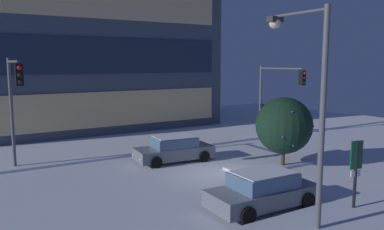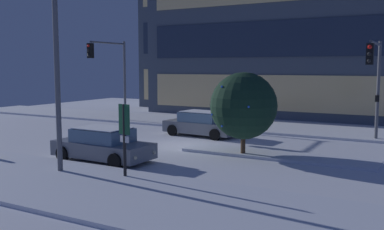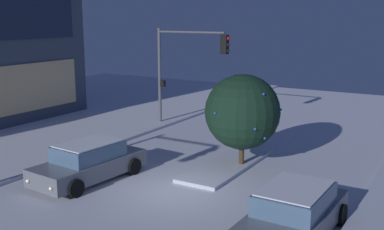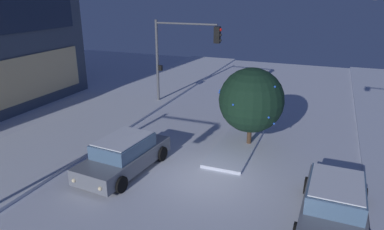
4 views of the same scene
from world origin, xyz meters
TOP-DOWN VIEW (x-y plane):
  - ground at (0.00, 0.00)m, footprint 52.00×52.00m
  - curb_strip_far at (0.00, 8.52)m, footprint 52.00×5.20m
  - median_strip at (5.25, -0.28)m, footprint 9.00×1.80m
  - car_near at (-1.20, -4.77)m, footprint 4.68×2.22m
  - car_far at (-0.64, 3.54)m, footprint 4.76×2.39m
  - traffic_light_corner_far_right at (8.77, 4.92)m, footprint 0.32×4.54m
  - street_lamp_arched at (-1.06, -6.70)m, footprint 0.56×2.75m
  - decorated_tree_median at (3.83, -0.80)m, footprint 3.11×3.13m

SIDE VIEW (x-z plane):
  - ground at x=0.00m, z-range 0.00..0.00m
  - curb_strip_far at x=0.00m, z-range 0.00..0.14m
  - median_strip at x=5.25m, z-range 0.00..0.14m
  - car_far at x=-0.64m, z-range -0.04..1.46m
  - car_near at x=-1.20m, z-range -0.04..1.46m
  - decorated_tree_median at x=3.83m, z-range 0.40..4.32m
  - traffic_light_corner_far_right at x=8.77m, z-range 1.07..6.61m
  - street_lamp_arched at x=-1.06m, z-range 1.15..8.77m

